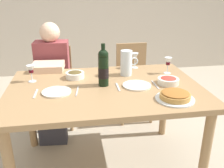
{
  "coord_description": "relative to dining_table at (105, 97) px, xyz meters",
  "views": [
    {
      "loc": [
        -0.23,
        -1.77,
        1.49
      ],
      "look_at": [
        0.05,
        -0.02,
        0.79
      ],
      "focal_mm": 39.65,
      "sensor_mm": 36.0,
      "label": 1
    }
  ],
  "objects": [
    {
      "name": "ground_plane",
      "position": [
        0.0,
        0.0,
        -0.67
      ],
      "size": [
        8.0,
        8.0,
        0.0
      ],
      "primitive_type": "plane",
      "color": "#B2A893"
    },
    {
      "name": "dining_table",
      "position": [
        0.0,
        0.0,
        0.0
      ],
      "size": [
        1.5,
        1.0,
        0.76
      ],
      "color": "#9E7A51",
      "rests_on": "ground"
    },
    {
      "name": "wine_bottle",
      "position": [
        -0.01,
        0.03,
        0.24
      ],
      "size": [
        0.08,
        0.08,
        0.33
      ],
      "color": "black",
      "rests_on": "dining_table"
    },
    {
      "name": "water_pitcher",
      "position": [
        0.22,
        0.24,
        0.19
      ],
      "size": [
        0.16,
        0.1,
        0.22
      ],
      "color": "silver",
      "rests_on": "dining_table"
    },
    {
      "name": "baked_tart",
      "position": [
        0.44,
        -0.31,
        0.12
      ],
      "size": [
        0.27,
        0.27,
        0.06
      ],
      "color": "silver",
      "rests_on": "dining_table"
    },
    {
      "name": "salad_bowl",
      "position": [
        0.51,
        -0.02,
        0.12
      ],
      "size": [
        0.17,
        0.17,
        0.06
      ],
      "color": "silver",
      "rests_on": "dining_table"
    },
    {
      "name": "olive_bowl",
      "position": [
        -0.23,
        0.23,
        0.12
      ],
      "size": [
        0.16,
        0.16,
        0.06
      ],
      "color": "white",
      "rests_on": "dining_table"
    },
    {
      "name": "wine_glass_left_diner",
      "position": [
        -0.57,
        0.2,
        0.19
      ],
      "size": [
        0.07,
        0.07,
        0.14
      ],
      "color": "silver",
      "rests_on": "dining_table"
    },
    {
      "name": "wine_glass_right_diner",
      "position": [
        0.59,
        0.23,
        0.2
      ],
      "size": [
        0.06,
        0.06,
        0.15
      ],
      "color": "silver",
      "rests_on": "dining_table"
    },
    {
      "name": "wine_glass_centre",
      "position": [
        0.34,
        0.43,
        0.2
      ],
      "size": [
        0.06,
        0.06,
        0.15
      ],
      "color": "silver",
      "rests_on": "dining_table"
    },
    {
      "name": "dinner_plate_left_setting",
      "position": [
        -0.37,
        -0.06,
        0.1
      ],
      "size": [
        0.21,
        0.21,
        0.01
      ],
      "primitive_type": "cylinder",
      "color": "silver",
      "rests_on": "dining_table"
    },
    {
      "name": "dinner_plate_right_setting",
      "position": [
        0.25,
        -0.03,
        0.1
      ],
      "size": [
        0.22,
        0.22,
        0.01
      ],
      "primitive_type": "cylinder",
      "color": "silver",
      "rests_on": "dining_table"
    },
    {
      "name": "fork_left_setting",
      "position": [
        -0.52,
        -0.06,
        0.09
      ],
      "size": [
        0.02,
        0.16,
        0.0
      ],
      "primitive_type": "cube",
      "rotation": [
        0.0,
        0.0,
        1.53
      ],
      "color": "silver",
      "rests_on": "dining_table"
    },
    {
      "name": "knife_left_setting",
      "position": [
        -0.22,
        -0.06,
        0.09
      ],
      "size": [
        0.03,
        0.18,
        0.0
      ],
      "primitive_type": "cube",
      "rotation": [
        0.0,
        0.0,
        1.45
      ],
      "color": "silver",
      "rests_on": "dining_table"
    },
    {
      "name": "knife_right_setting",
      "position": [
        0.4,
        -0.03,
        0.09
      ],
      "size": [
        0.01,
        0.18,
        0.0
      ],
      "primitive_type": "cube",
      "rotation": [
        0.0,
        0.0,
        1.57
      ],
      "color": "silver",
      "rests_on": "dining_table"
    },
    {
      "name": "spoon_right_setting",
      "position": [
        0.1,
        -0.03,
        0.09
      ],
      "size": [
        0.02,
        0.16,
        0.0
      ],
      "primitive_type": "cube",
      "rotation": [
        0.0,
        0.0,
        1.55
      ],
      "color": "silver",
      "rests_on": "dining_table"
    },
    {
      "name": "chair_left",
      "position": [
        -0.44,
        0.9,
        -0.17
      ],
      "size": [
        0.43,
        0.43,
        0.87
      ],
      "rotation": [
        0.0,
        0.0,
        3.07
      ],
      "color": "#9E7A51",
      "rests_on": "ground"
    },
    {
      "name": "diner_left",
      "position": [
        -0.46,
        0.66,
        -0.05
      ],
      "size": [
        0.36,
        0.52,
        1.16
      ],
      "rotation": [
        0.0,
        0.0,
        3.07
      ],
      "color": "#8E3D42",
      "rests_on": "ground"
    },
    {
      "name": "chair_right",
      "position": [
        0.45,
        0.91,
        -0.17
      ],
      "size": [
        0.4,
        0.4,
        0.87
      ],
      "rotation": [
        0.0,
        0.0,
        3.15
      ],
      "color": "#9E7A51",
      "rests_on": "ground"
    }
  ]
}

